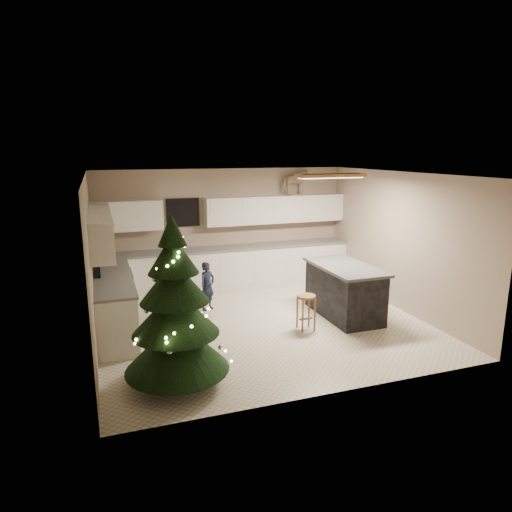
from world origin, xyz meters
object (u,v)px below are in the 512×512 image
object	(u,v)px
christmas_tree	(176,317)
rocking_horse	(295,182)
island	(344,291)
bar_stool	(306,304)
toddler	(207,286)

from	to	relation	value
christmas_tree	rocking_horse	distance (m)	5.36
island	bar_stool	bearing A→B (deg)	-158.07
bar_stool	toddler	world-z (taller)	toddler
bar_stool	rocking_horse	bearing A→B (deg)	70.17
christmas_tree	toddler	bearing A→B (deg)	68.83
island	bar_stool	xyz separation A→B (m)	(-0.94, -0.38, -0.02)
christmas_tree	rocking_horse	size ratio (longest dim) A/B	3.24
rocking_horse	toddler	bearing A→B (deg)	104.98
toddler	rocking_horse	size ratio (longest dim) A/B	1.35
island	christmas_tree	bearing A→B (deg)	-155.52
island	rocking_horse	distance (m)	3.02
bar_stool	christmas_tree	world-z (taller)	christmas_tree
rocking_horse	island	bearing A→B (deg)	164.99
bar_stool	toddler	xyz separation A→B (m)	(-1.35, 1.52, 0.01)
island	rocking_horse	size ratio (longest dim) A/B	2.46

